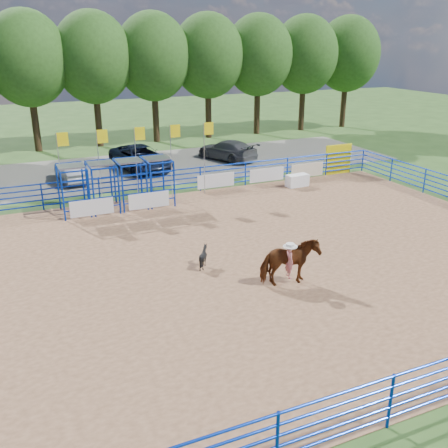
{
  "coord_description": "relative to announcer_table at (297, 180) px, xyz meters",
  "views": [
    {
      "loc": [
        -7.3,
        -17.05,
        8.64
      ],
      "look_at": [
        0.61,
        1.0,
        1.3
      ],
      "focal_mm": 40.0,
      "sensor_mm": 36.0,
      "label": 1
    }
  ],
  "objects": [
    {
      "name": "announcer_table",
      "position": [
        0.0,
        0.0,
        0.0
      ],
      "size": [
        1.43,
        0.74,
        0.74
      ],
      "primitive_type": "cube",
      "rotation": [
        0.0,
        0.0,
        0.07
      ],
      "color": "white",
      "rests_on": "arena_dirt"
    },
    {
      "name": "car_d",
      "position": [
        -0.98,
        8.47,
        0.36
      ],
      "size": [
        3.81,
        5.48,
        1.47
      ],
      "primitive_type": "imported",
      "rotation": [
        0.0,
        0.0,
        3.52
      ],
      "color": "#58585A",
      "rests_on": "gravel_strip"
    },
    {
      "name": "horse_and_rider",
      "position": [
        -7.25,
        -11.23,
        0.57
      ],
      "size": [
        2.23,
        1.21,
        2.28
      ],
      "color": "#633113",
      "rests_on": "arena_dirt"
    },
    {
      "name": "gravel_strip",
      "position": [
        -8.85,
        8.51,
        -0.39
      ],
      "size": [
        40.0,
        10.0,
        0.01
      ],
      "primitive_type": "cube",
      "color": "slate",
      "rests_on": "ground"
    },
    {
      "name": "car_b",
      "position": [
        -12.66,
        6.81,
        0.27
      ],
      "size": [
        1.8,
        4.08,
        1.3
      ],
      "primitive_type": "imported",
      "rotation": [
        0.0,
        0.0,
        3.25
      ],
      "color": "gray",
      "rests_on": "gravel_strip"
    },
    {
      "name": "car_c",
      "position": [
        -7.78,
        8.1,
        0.44
      ],
      "size": [
        3.68,
        6.28,
        1.64
      ],
      "primitive_type": "imported",
      "rotation": [
        0.0,
        0.0,
        0.17
      ],
      "color": "#141B32",
      "rests_on": "gravel_strip"
    },
    {
      "name": "calf",
      "position": [
        -9.59,
        -8.51,
        0.06
      ],
      "size": [
        0.92,
        0.86,
        0.85
      ],
      "primitive_type": "imported",
      "rotation": [
        0.0,
        0.0,
        1.82
      ],
      "color": "black",
      "rests_on": "arena_dirt"
    },
    {
      "name": "perimeter_fence",
      "position": [
        -8.85,
        -8.49,
        0.36
      ],
      "size": [
        30.1,
        20.1,
        1.5
      ],
      "color": "#0830BA",
      "rests_on": "ground"
    },
    {
      "name": "ground",
      "position": [
        -8.85,
        -8.49,
        -0.39
      ],
      "size": [
        120.0,
        120.0,
        0.0
      ],
      "primitive_type": "plane",
      "color": "#3D6227",
      "rests_on": "ground"
    },
    {
      "name": "chute_assembly",
      "position": [
        -10.75,
        0.34,
        0.87
      ],
      "size": [
        19.32,
        2.41,
        4.2
      ],
      "color": "#0830BA",
      "rests_on": "ground"
    },
    {
      "name": "treeline",
      "position": [
        -8.85,
        17.51,
        7.14
      ],
      "size": [
        56.4,
        6.4,
        11.24
      ],
      "color": "#3F2B19",
      "rests_on": "ground"
    },
    {
      "name": "arena_dirt",
      "position": [
        -8.85,
        -8.49,
        -0.38
      ],
      "size": [
        30.0,
        20.0,
        0.02
      ],
      "primitive_type": "cube",
      "color": "#9B6F4D",
      "rests_on": "ground"
    }
  ]
}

